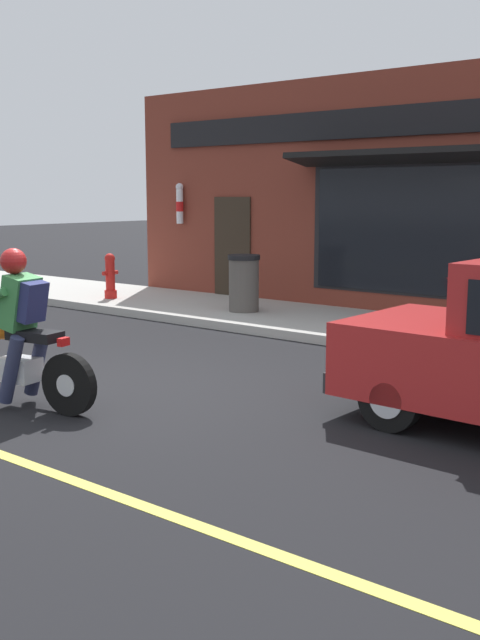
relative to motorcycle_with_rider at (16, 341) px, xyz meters
The scene contains 6 objects.
ground_plane 1.09m from the motorcycle_with_rider, 17.28° to the right, with size 80.00×80.00×0.00m, color black.
sidewalk_curb 6.54m from the motorcycle_with_rider, 24.92° to the left, with size 2.60×22.00×0.14m, color #ADAAA3.
storefront_building 7.57m from the motorcycle_with_rider, ahead, with size 1.25×10.73×4.20m.
motorcycle_with_rider is the anchor object (origin of this frame).
trash_bin 5.92m from the motorcycle_with_rider, 15.16° to the left, with size 0.56×0.56×0.98m.
fire_hydrant 7.09m from the motorcycle_with_rider, 40.53° to the left, with size 0.36×0.24×0.88m.
Camera 1 is at (-5.23, -6.14, 2.14)m, focal length 42.00 mm.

